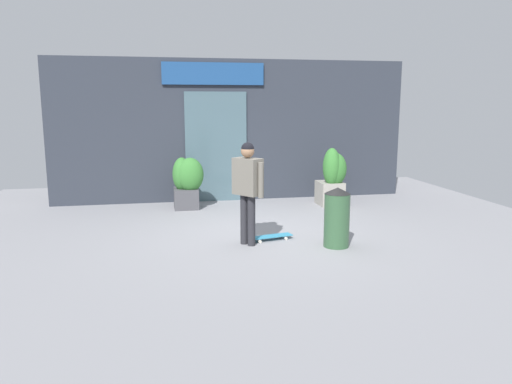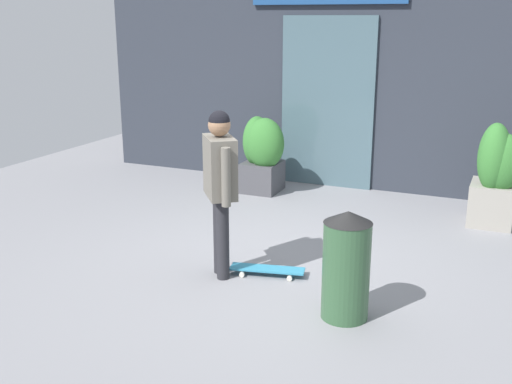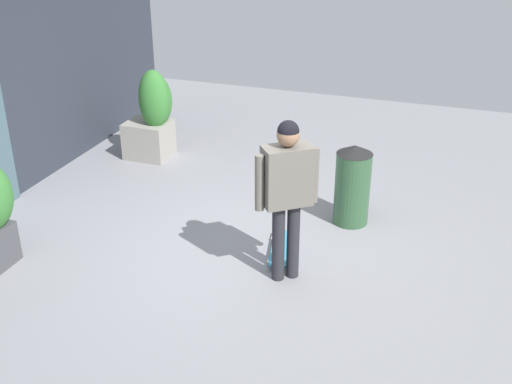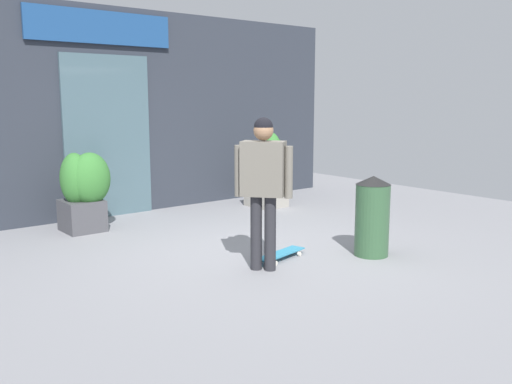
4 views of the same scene
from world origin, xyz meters
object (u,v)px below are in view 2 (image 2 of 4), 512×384
object	(u,v)px
skateboarder	(220,176)
skateboard	(267,269)
trash_bin	(346,265)
planter_box_right	(495,177)
planter_box_left	(262,152)

from	to	relation	value
skateboarder	skateboard	xyz separation A→B (m)	(0.43, 0.19, -0.99)
skateboard	trash_bin	size ratio (longest dim) A/B	0.80
skateboarder	trash_bin	bearing A→B (deg)	-53.38
skateboard	planter_box_right	bearing A→B (deg)	39.25
skateboard	planter_box_left	bearing A→B (deg)	101.48
skateboarder	trash_bin	size ratio (longest dim) A/B	1.73
skateboarder	trash_bin	world-z (taller)	skateboarder
skateboarder	skateboard	size ratio (longest dim) A/B	2.16
planter_box_left	trash_bin	bearing A→B (deg)	-56.75
skateboarder	planter_box_right	size ratio (longest dim) A/B	1.28
planter_box_right	trash_bin	size ratio (longest dim) A/B	1.35
skateboarder	skateboard	world-z (taller)	skateboarder
planter_box_left	planter_box_right	size ratio (longest dim) A/B	0.86
planter_box_left	trash_bin	world-z (taller)	planter_box_left
skateboarder	planter_box_right	bearing A→B (deg)	10.33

